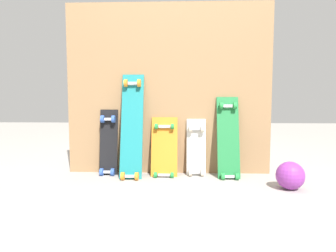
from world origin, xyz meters
name	(u,v)px	position (x,y,z in m)	size (l,w,h in m)	color
ground_plane	(168,174)	(0.00, 0.00, 0.00)	(12.00, 12.00, 0.00)	#9E9991
plywood_wall_panel	(169,89)	(0.00, 0.07, 0.77)	(1.86, 0.04, 1.55)	#99724C
skateboard_black	(108,145)	(-0.55, -0.01, 0.26)	(0.16, 0.16, 0.65)	black
skateboard_teal	(132,129)	(-0.32, -0.09, 0.42)	(0.19, 0.30, 0.97)	#197A7F
skateboard_orange	(164,151)	(-0.03, -0.04, 0.22)	(0.23, 0.20, 0.59)	orange
skateboard_white	(196,150)	(0.25, -0.01, 0.22)	(0.17, 0.15, 0.57)	silver
skateboard_green	(228,141)	(0.53, -0.07, 0.32)	(0.19, 0.26, 0.77)	#1E7238
rubber_ball	(290,176)	(0.94, -0.43, 0.11)	(0.21, 0.21, 0.21)	purple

